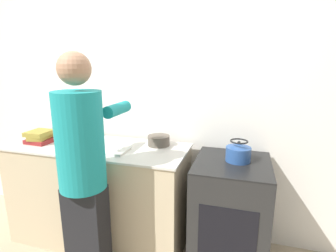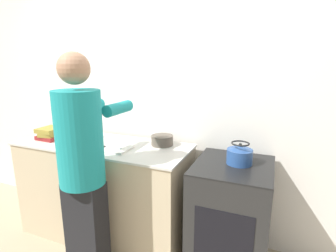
# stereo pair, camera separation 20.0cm
# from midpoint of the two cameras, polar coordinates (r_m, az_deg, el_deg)

# --- Properties ---
(wall_back) EXTENTS (8.00, 0.05, 2.60)m
(wall_back) POSITION_cam_midpoint_polar(r_m,az_deg,el_deg) (2.56, -1.03, 5.54)
(wall_back) COLOR white
(wall_back) RESTS_ON ground_plane
(counter) EXTENTS (1.63, 0.64, 0.94)m
(counter) POSITION_cam_midpoint_polar(r_m,az_deg,el_deg) (2.63, -11.45, -13.54)
(counter) COLOR #C6B28E
(counter) RESTS_ON ground_plane
(oven) EXTENTS (0.58, 0.64, 0.91)m
(oven) POSITION_cam_midpoint_polar(r_m,az_deg,el_deg) (2.29, 15.98, -18.72)
(oven) COLOR black
(oven) RESTS_ON ground_plane
(person) EXTENTS (0.36, 0.60, 1.73)m
(person) POSITION_cam_midpoint_polar(r_m,az_deg,el_deg) (1.96, -15.28, -8.18)
(person) COLOR black
(person) RESTS_ON ground_plane
(cutting_board) EXTENTS (0.30, 0.22, 0.02)m
(cutting_board) POSITION_cam_midpoint_polar(r_m,az_deg,el_deg) (2.28, -9.46, -4.82)
(cutting_board) COLOR silver
(cutting_board) RESTS_ON counter
(knife) EXTENTS (0.23, 0.06, 0.01)m
(knife) POSITION_cam_midpoint_polar(r_m,az_deg,el_deg) (2.28, -10.49, -4.55)
(knife) COLOR silver
(knife) RESTS_ON cutting_board
(kettle) EXTENTS (0.19, 0.19, 0.17)m
(kettle) POSITION_cam_midpoint_polar(r_m,az_deg,el_deg) (2.09, 18.02, -6.04)
(kettle) COLOR #284C8C
(kettle) RESTS_ON oven
(bowl_prep) EXTENTS (0.20, 0.20, 0.09)m
(bowl_prep) POSITION_cam_midpoint_polar(r_m,az_deg,el_deg) (2.35, 1.16, -3.16)
(bowl_prep) COLOR brown
(bowl_prep) RESTS_ON counter
(bowl_mixing) EXTENTS (0.12, 0.12, 0.08)m
(bowl_mixing) POSITION_cam_midpoint_polar(r_m,az_deg,el_deg) (2.85, -17.83, -0.94)
(bowl_mixing) COLOR #9E4738
(bowl_mixing) RESTS_ON counter
(canister_jar) EXTENTS (0.13, 0.13, 0.14)m
(canister_jar) POSITION_cam_midpoint_polar(r_m,az_deg,el_deg) (2.65, -15.56, -1.19)
(canister_jar) COLOR tan
(canister_jar) RESTS_ON counter
(book_stack) EXTENTS (0.23, 0.23, 0.11)m
(book_stack) POSITION_cam_midpoint_polar(r_m,az_deg,el_deg) (2.74, -22.28, -1.54)
(book_stack) COLOR maroon
(book_stack) RESTS_ON counter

